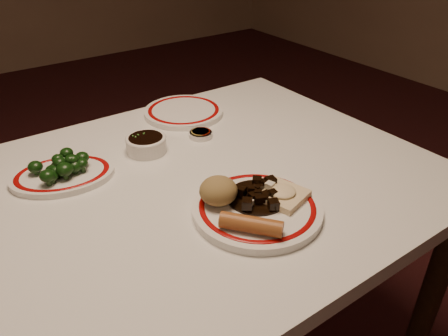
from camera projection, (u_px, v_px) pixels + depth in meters
dining_table at (187, 213)px, 1.07m from camera, size 1.20×0.90×0.75m
main_plate at (257, 208)px, 0.91m from camera, size 0.32×0.32×0.02m
rice_mound at (218, 191)px, 0.91m from camera, size 0.08×0.08×0.06m
spring_roll at (251, 224)px, 0.83m from camera, size 0.10×0.12×0.03m
fried_wonton at (282, 194)px, 0.93m from camera, size 0.11×0.11×0.03m
stirfry_heap at (259, 194)px, 0.93m from camera, size 0.13×0.13×0.03m
broccoli_plate at (63, 175)px, 1.03m from camera, size 0.28×0.26×0.02m
broccoli_pile at (63, 166)px, 1.01m from camera, size 0.14×0.10×0.05m
soy_bowl at (146, 144)px, 1.14m from camera, size 0.10×0.10×0.04m
sweet_sour_dish at (201, 134)px, 1.21m from camera, size 0.06×0.06×0.02m
mustard_dish at (200, 134)px, 1.21m from camera, size 0.06×0.06×0.02m
far_plate at (184, 111)px, 1.34m from camera, size 0.31×0.31×0.02m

